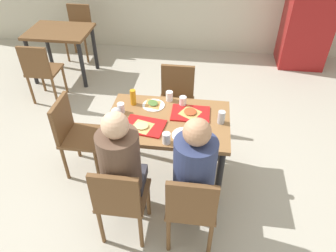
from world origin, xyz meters
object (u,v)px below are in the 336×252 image
at_px(main_table, 168,129).
at_px(plastic_cup_a, 169,96).
at_px(foil_bundle, 116,112).
at_px(background_chair_near, 41,69).
at_px(pizza_slice_a, 142,126).
at_px(background_chair_far, 79,27).
at_px(tray_red_far, 190,113).
at_px(chair_far_side, 177,97).
at_px(chair_near_right, 191,206).
at_px(pizza_slice_c, 153,103).
at_px(soda_can, 221,117).
at_px(drink_fridge, 312,6).
at_px(paper_plate_near_edge, 184,135).
at_px(condiment_bottle, 133,97).
at_px(tray_red_near, 144,126).
at_px(person_in_brown_jacket, 194,171).
at_px(chair_left_end, 74,132).
at_px(pizza_slice_b, 190,112).
at_px(paper_plate_center, 154,105).
at_px(background_table, 60,38).
at_px(plastic_cup_b, 166,138).
at_px(person_in_red, 122,164).
at_px(plastic_cup_d, 183,101).
at_px(chair_near_left, 120,198).
at_px(plastic_cup_c, 121,108).

height_order(main_table, plastic_cup_a, plastic_cup_a).
relative_size(foil_bundle, background_chair_near, 0.12).
xyz_separation_m(foil_bundle, background_chair_near, (-1.38, 1.21, -0.29)).
relative_size(pizza_slice_a, background_chair_far, 0.27).
bearing_deg(tray_red_far, chair_far_side, 107.11).
xyz_separation_m(chair_near_right, pizza_slice_c, (-0.46, 0.98, 0.26)).
distance_m(soda_can, drink_fridge, 3.14).
distance_m(paper_plate_near_edge, pizza_slice_a, 0.39).
xyz_separation_m(chair_near_right, condiment_bottle, (-0.65, 0.97, 0.32)).
relative_size(tray_red_near, condiment_bottle, 2.25).
distance_m(person_in_brown_jacket, foil_bundle, 0.98).
relative_size(pizza_slice_c, plastic_cup_a, 2.12).
bearing_deg(chair_left_end, pizza_slice_b, 5.57).
xyz_separation_m(chair_left_end, tray_red_far, (1.15, 0.11, 0.25)).
relative_size(main_table, paper_plate_near_edge, 5.18).
relative_size(paper_plate_center, background_table, 0.24).
bearing_deg(pizza_slice_b, pizza_slice_c, 163.96).
height_order(chair_far_side, pizza_slice_c, chair_far_side).
height_order(tray_red_near, background_chair_near, background_chair_near).
relative_size(plastic_cup_a, drink_fridge, 0.05).
distance_m(chair_near_right, paper_plate_near_edge, 0.62).
distance_m(main_table, chair_near_right, 0.82).
relative_size(main_table, tray_red_near, 3.16).
bearing_deg(plastic_cup_b, drink_fridge, 60.28).
bearing_deg(pizza_slice_a, pizza_slice_c, 84.53).
bearing_deg(chair_near_right, paper_plate_center, 115.20).
height_order(foil_bundle, background_table, foil_bundle).
relative_size(person_in_red, plastic_cup_a, 12.70).
xyz_separation_m(chair_near_right, plastic_cup_a, (-0.31, 1.08, 0.29)).
relative_size(foil_bundle, background_table, 0.11).
xyz_separation_m(plastic_cup_d, drink_fridge, (1.72, 2.60, 0.15)).
distance_m(tray_red_near, drink_fridge, 3.62).
distance_m(paper_plate_center, background_chair_far, 2.99).
xyz_separation_m(pizza_slice_c, background_table, (-1.68, 1.71, -0.15)).
bearing_deg(plastic_cup_a, pizza_slice_a, -111.43).
height_order(pizza_slice_b, pizza_slice_c, pizza_slice_b).
bearing_deg(drink_fridge, pizza_slice_b, -120.96).
bearing_deg(background_chair_near, plastic_cup_b, -38.76).
height_order(plastic_cup_a, condiment_bottle, condiment_bottle).
height_order(pizza_slice_c, background_chair_near, background_chair_near).
xyz_separation_m(chair_near_right, plastic_cup_d, (-0.17, 1.01, 0.29)).
bearing_deg(condiment_bottle, background_table, 130.87).
bearing_deg(drink_fridge, background_chair_far, -177.10).
height_order(chair_near_left, plastic_cup_b, chair_near_left).
bearing_deg(foil_bundle, plastic_cup_c, 69.33).
xyz_separation_m(plastic_cup_d, background_table, (-1.97, 1.68, -0.18)).
bearing_deg(pizza_slice_c, drink_fridge, 52.50).
distance_m(chair_near_right, plastic_cup_b, 0.59).
bearing_deg(person_in_brown_jacket, chair_near_left, -166.17).
bearing_deg(soda_can, pizza_slice_c, 163.13).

